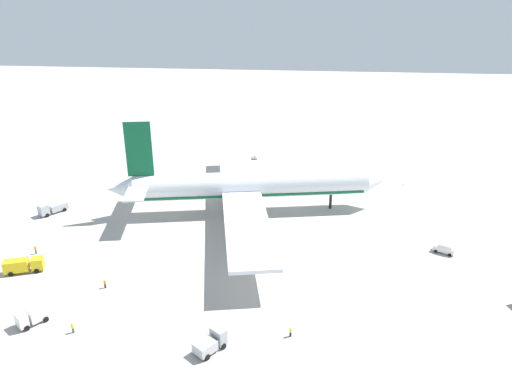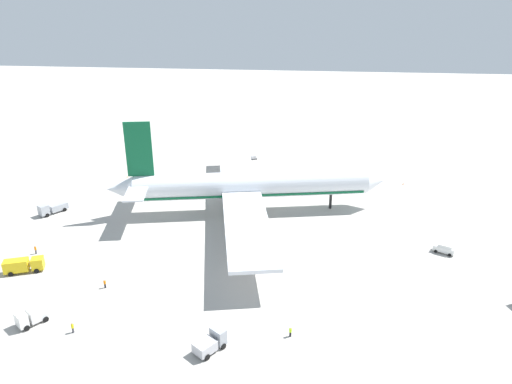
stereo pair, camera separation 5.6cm
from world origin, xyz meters
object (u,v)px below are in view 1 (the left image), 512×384
object	(u,v)px
service_truck_4	(52,208)
ground_worker_3	(291,332)
service_truck_0	(211,342)
traffic_cone_1	(127,177)
service_van	(445,248)
baggage_cart_0	(253,157)
service_truck_1	(23,265)
service_truck_3	(32,316)
ground_worker_1	(36,250)
airliner	(247,186)
ground_worker_2	(105,284)
traffic_cone_0	(403,184)
ground_worker_0	(73,328)

from	to	relation	value
service_truck_4	ground_worker_3	bearing A→B (deg)	-31.32
service_truck_0	traffic_cone_1	world-z (taller)	service_truck_0
service_van	service_truck_0	bearing A→B (deg)	-138.82
service_truck_4	ground_worker_3	distance (m)	71.13
service_van	traffic_cone_1	distance (m)	89.28
service_truck_4	baggage_cart_0	world-z (taller)	service_truck_4
service_truck_1	service_truck_3	distance (m)	17.53
ground_worker_3	service_truck_0	bearing A→B (deg)	-157.46
service_truck_4	service_truck_3	bearing A→B (deg)	-62.62
ground_worker_1	traffic_cone_1	xyz separation A→B (m)	(-0.62, 46.69, -0.63)
service_truck_3	service_truck_4	bearing A→B (deg)	117.38
airliner	ground_worker_3	size ratio (longest dim) A/B	46.87
airliner	service_truck_1	world-z (taller)	airliner
service_truck_0	ground_worker_2	xyz separation A→B (m)	(-22.39, 12.87, -0.51)
service_truck_4	traffic_cone_1	bearing A→B (deg)	75.36
service_van	service_truck_1	bearing A→B (deg)	-166.37
service_truck_0	service_truck_3	world-z (taller)	service_truck_0
traffic_cone_0	ground_worker_3	bearing A→B (deg)	-110.79
service_truck_1	ground_worker_0	bearing A→B (deg)	-39.65
service_truck_4	ground_worker_3	xyz separation A→B (m)	(60.76, -36.97, -0.53)
service_van	airliner	bearing A→B (deg)	161.24
ground_worker_0	ground_worker_2	xyz separation A→B (m)	(-0.69, 12.23, -0.06)
baggage_cart_0	ground_worker_2	size ratio (longest dim) A/B	1.73
traffic_cone_1	service_truck_0	bearing A→B (deg)	-58.46
ground_worker_0	ground_worker_3	distance (m)	33.06
service_truck_4	airliner	bearing A→B (deg)	9.88
airliner	service_truck_4	distance (m)	47.59
ground_worker_1	ground_worker_2	world-z (taller)	ground_worker_1
baggage_cart_0	ground_worker_0	size ratio (longest dim) A/B	1.64
traffic_cone_1	service_truck_4	bearing A→B (deg)	-104.64
airliner	ground_worker_0	xyz separation A→B (m)	(-18.64, -49.06, -5.87)
service_van	traffic_cone_0	distance (m)	39.92
service_truck_0	service_truck_3	xyz separation A→B (m)	(-29.07, 1.85, 0.07)
service_truck_3	ground_worker_2	distance (m)	12.90
service_truck_0	traffic_cone_0	world-z (taller)	service_truck_0
airliner	ground_worker_2	distance (m)	42.01
ground_worker_0	ground_worker_2	distance (m)	12.25
ground_worker_2	service_truck_0	bearing A→B (deg)	-29.89
service_truck_1	ground_worker_2	distance (m)	17.70
service_truck_1	baggage_cart_0	bearing A→B (deg)	67.57
service_truck_4	baggage_cart_0	distance (m)	65.73
service_truck_4	ground_worker_2	xyz separation A→B (m)	(27.25, -28.72, -0.52)
service_truck_1	traffic_cone_0	distance (m)	97.66
service_truck_0	ground_worker_0	bearing A→B (deg)	178.32
service_truck_1	service_van	world-z (taller)	service_truck_1
service_van	ground_worker_2	size ratio (longest dim) A/B	2.73
service_truck_1	traffic_cone_1	size ratio (longest dim) A/B	13.05
service_truck_0	ground_worker_3	xyz separation A→B (m)	(11.12, 4.61, -0.52)
airliner	service_truck_4	size ratio (longest dim) A/B	11.07
service_truck_0	ground_worker_3	bearing A→B (deg)	22.54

